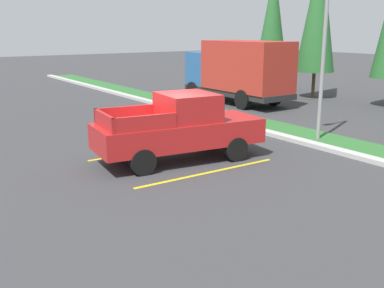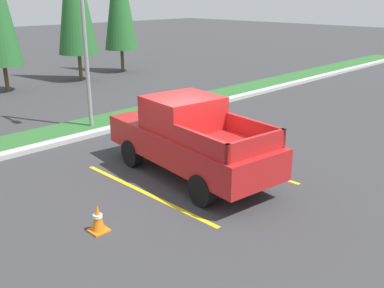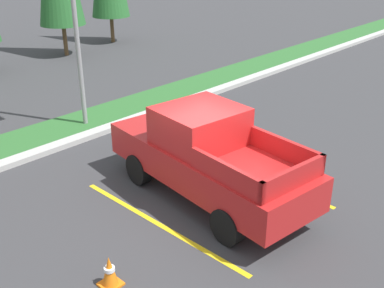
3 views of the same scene
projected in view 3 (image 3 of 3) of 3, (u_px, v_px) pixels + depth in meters
ground_plane at (206, 203)px, 10.55m from camera, size 120.00×120.00×0.00m
parking_line_near at (159, 224)px, 9.78m from camera, size 0.12×4.80×0.01m
parking_line_far at (248, 173)px, 11.83m from camera, size 0.12×4.80×0.01m
curb_strip at (79, 139)px, 13.63m from camera, size 56.00×0.40×0.15m
grass_median at (58, 130)px, 14.34m from camera, size 56.00×1.80×0.06m
pickup_truck_main at (207, 155)px, 10.41m from camera, size 2.53×5.42×2.10m
street_light at (76, 0)px, 13.10m from camera, size 0.24×1.49×6.59m
traffic_cone at (110, 272)px, 7.99m from camera, size 0.36×0.36×0.60m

